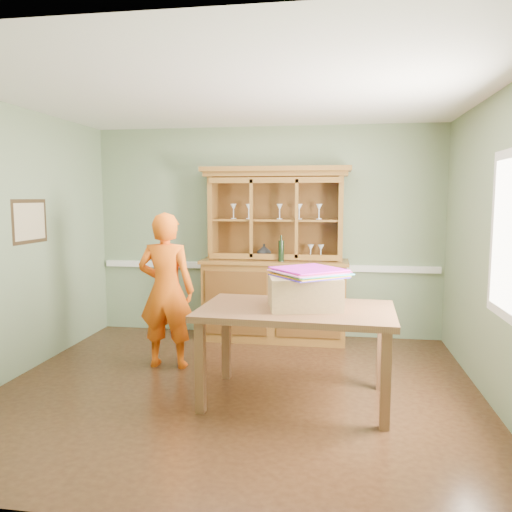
% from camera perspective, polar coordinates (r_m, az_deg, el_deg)
% --- Properties ---
extents(floor, '(4.50, 4.50, 0.00)m').
position_cam_1_polar(floor, '(4.86, -2.22, -14.96)').
color(floor, '#4B2E18').
rests_on(floor, ground).
extents(ceiling, '(4.50, 4.50, 0.00)m').
position_cam_1_polar(ceiling, '(4.62, -2.38, 18.00)').
color(ceiling, white).
rests_on(ceiling, wall_back).
extents(wall_back, '(4.50, 0.00, 4.50)m').
position_cam_1_polar(wall_back, '(6.51, 1.13, 2.75)').
color(wall_back, gray).
rests_on(wall_back, floor).
extents(wall_left, '(0.00, 4.00, 4.00)m').
position_cam_1_polar(wall_left, '(5.45, -26.20, 1.32)').
color(wall_left, gray).
rests_on(wall_left, floor).
extents(wall_right, '(0.00, 4.00, 4.00)m').
position_cam_1_polar(wall_right, '(4.66, 25.95, 0.55)').
color(wall_right, gray).
rests_on(wall_right, floor).
extents(wall_front, '(4.50, 0.00, 4.50)m').
position_cam_1_polar(wall_front, '(2.63, -10.83, -3.10)').
color(wall_front, gray).
rests_on(wall_front, floor).
extents(chair_rail, '(4.41, 0.05, 0.08)m').
position_cam_1_polar(chair_rail, '(6.53, 1.09, -1.20)').
color(chair_rail, white).
rests_on(chair_rail, wall_back).
extents(framed_map, '(0.03, 0.60, 0.46)m').
position_cam_1_polar(framed_map, '(5.67, -24.39, 3.62)').
color(framed_map, '#372716').
rests_on(framed_map, wall_left).
extents(window_panel, '(0.03, 0.96, 1.36)m').
position_cam_1_polar(window_panel, '(4.36, 26.93, 2.11)').
color(window_panel, white).
rests_on(window_panel, wall_right).
extents(china_hutch, '(1.85, 0.61, 2.17)m').
position_cam_1_polar(china_hutch, '(6.32, 2.16, -2.72)').
color(china_hutch, brown).
rests_on(china_hutch, floor).
extents(dining_table, '(1.72, 1.09, 0.84)m').
position_cam_1_polar(dining_table, '(4.41, 4.63, -7.18)').
color(dining_table, brown).
rests_on(dining_table, floor).
extents(cardboard_box, '(0.69, 0.59, 0.28)m').
position_cam_1_polar(cardboard_box, '(4.36, 5.53, -4.14)').
color(cardboard_box, tan).
rests_on(cardboard_box, dining_table).
extents(kite_stack, '(0.72, 0.72, 0.06)m').
position_cam_1_polar(kite_stack, '(4.35, 6.18, -1.86)').
color(kite_stack, '#3D21D8').
rests_on(kite_stack, cardboard_box).
extents(person, '(0.61, 0.41, 1.64)m').
position_cam_1_polar(person, '(5.35, -10.22, -3.89)').
color(person, '#FB610F').
rests_on(person, floor).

